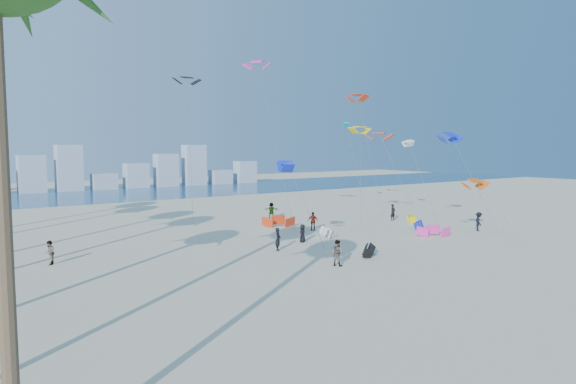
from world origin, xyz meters
TOP-DOWN VIEW (x-y plane):
  - ground at (0.00, 0.00)m, footprint 220.00×220.00m
  - ocean at (0.00, 72.00)m, footprint 220.00×220.00m
  - kitesurfer_near at (1.60, 15.39)m, footprint 0.77×0.78m
  - kitesurfer_mid at (1.97, 8.83)m, footprint 0.96×1.06m
  - kitesurfers_far at (10.58, 21.00)m, footprint 37.70×20.66m
  - grounded_kites at (12.70, 17.68)m, footprint 18.61×17.98m
  - flying_kites at (14.53, 22.18)m, footprint 25.00×31.53m
  - distant_skyline at (-1.19, 82.00)m, footprint 85.00×3.00m

SIDE VIEW (x-z plane):
  - ground at x=0.00m, z-range 0.00..0.00m
  - ocean at x=0.00m, z-range 0.01..0.01m
  - grounded_kites at x=12.70m, z-range -0.08..1.01m
  - kitesurfers_far at x=10.58m, z-range -0.04..1.80m
  - kitesurfer_mid at x=1.97m, z-range 0.00..1.79m
  - kitesurfer_near at x=1.60m, z-range 0.00..1.81m
  - distant_skyline at x=-1.19m, z-range -1.11..7.29m
  - flying_kites at x=14.53m, z-range 2.73..19.25m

